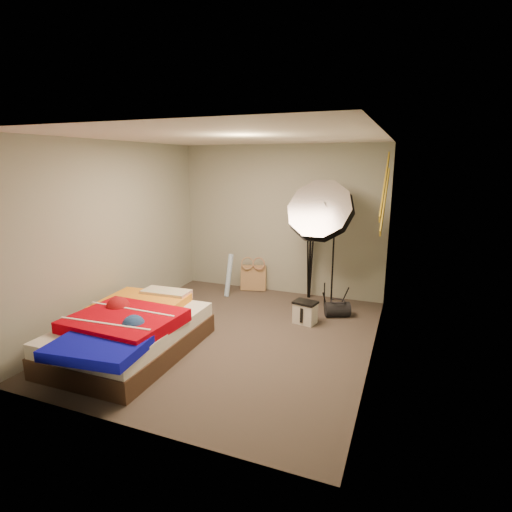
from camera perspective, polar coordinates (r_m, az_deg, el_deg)
The scene contains 15 objects.
floor at distance 5.33m, azimuth -3.42°, elevation -11.30°, with size 4.00×4.00×0.00m, color #493F38.
ceiling at distance 4.86m, azimuth -3.84°, elevation 16.61°, with size 4.00×4.00×0.00m, color silver.
wall_back at distance 6.78m, azimuth 3.55°, elevation 5.07°, with size 3.50×3.50×0.00m, color gray.
wall_front at distance 3.30m, azimuth -18.47°, elevation -4.45°, with size 3.50×3.50×0.00m, color gray.
wall_left at distance 5.89m, azimuth -19.27°, elevation 3.10°, with size 4.00×4.00×0.00m, color gray.
wall_right at distance 4.51m, azimuth 16.99°, elevation 0.32°, with size 4.00×4.00×0.00m, color gray.
tote_bag at distance 7.06m, azimuth -0.36°, elevation -3.12°, with size 0.44×0.13×0.44m, color tan.
wrapping_roll at distance 6.73m, azimuth -3.91°, elevation -2.76°, with size 0.08×0.08×0.72m, color #589ADD.
camera_case at distance 5.70m, azimuth 7.03°, elevation -8.10°, with size 0.30×0.21×0.30m, color beige.
duffel_bag at distance 6.02m, azimuth 11.54°, elevation -7.48°, with size 0.22×0.22×0.36m, color black.
wall_stripe_upper at distance 5.01m, azimuth 17.89°, elevation 9.61°, with size 0.02×1.10×0.10m, color gold.
wall_stripe_lower at distance 5.27m, azimuth 17.93°, elevation 7.58°, with size 0.02×1.10×0.10m, color gold.
bed at distance 5.00m, azimuth -17.51°, elevation -10.26°, with size 1.37×2.04×0.54m.
photo_umbrella at distance 5.93m, azimuth 9.30°, elevation 6.12°, with size 1.25×0.96×2.08m.
camera_tripod at distance 6.62m, azimuth 7.70°, elevation -0.63°, with size 0.08×0.08×1.11m.
Camera 1 is at (2.06, -4.39, 2.22)m, focal length 28.00 mm.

